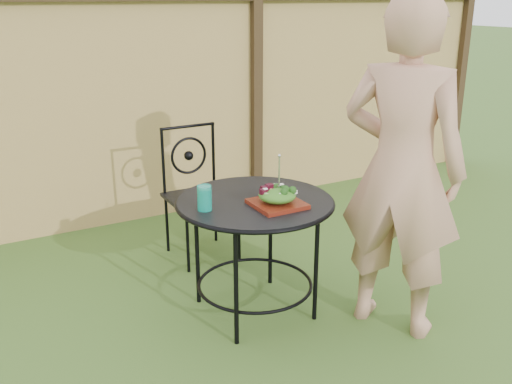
{
  "coord_description": "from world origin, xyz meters",
  "views": [
    {
      "loc": [
        -1.2,
        -2.34,
        1.84
      ],
      "look_at": [
        0.33,
        0.41,
        0.75
      ],
      "focal_mm": 40.0,
      "sensor_mm": 36.0,
      "label": 1
    }
  ],
  "objects_px": {
    "patio_table": "(255,222)",
    "diner": "(402,170)",
    "patio_chair": "(198,189)",
    "salad_plate": "(277,204)"
  },
  "relations": [
    {
      "from": "patio_table",
      "to": "salad_plate",
      "type": "height_order",
      "value": "salad_plate"
    },
    {
      "from": "patio_table",
      "to": "diner",
      "type": "xyz_separation_m",
      "value": [
        0.64,
        -0.5,
        0.36
      ]
    },
    {
      "from": "patio_chair",
      "to": "diner",
      "type": "xyz_separation_m",
      "value": [
        0.59,
        -1.43,
        0.44
      ]
    },
    {
      "from": "diner",
      "to": "salad_plate",
      "type": "xyz_separation_m",
      "value": [
        -0.58,
        0.35,
        -0.21
      ]
    },
    {
      "from": "patio_chair",
      "to": "diner",
      "type": "distance_m",
      "value": 1.61
    },
    {
      "from": "diner",
      "to": "patio_table",
      "type": "bearing_deg",
      "value": 21.98
    },
    {
      "from": "patio_table",
      "to": "patio_chair",
      "type": "height_order",
      "value": "patio_chair"
    },
    {
      "from": "patio_table",
      "to": "diner",
      "type": "bearing_deg",
      "value": -38.22
    },
    {
      "from": "patio_table",
      "to": "diner",
      "type": "height_order",
      "value": "diner"
    },
    {
      "from": "salad_plate",
      "to": "diner",
      "type": "bearing_deg",
      "value": -31.34
    }
  ]
}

